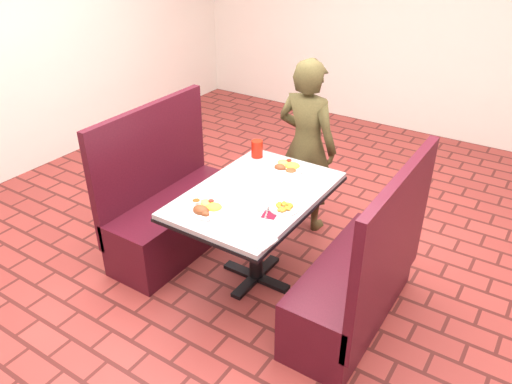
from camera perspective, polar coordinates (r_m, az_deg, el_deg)
room at (r=3.00m, az=0.00°, el=19.66°), size 7.00×7.04×2.82m
dining_table at (r=3.45m, az=0.00°, el=-1.39°), size 0.81×1.21×0.75m
booth_bench_left at (r=4.05m, az=-9.52°, el=-2.12°), size 0.47×1.20×1.17m
booth_bench_right at (r=3.35m, az=11.69°, el=-9.99°), size 0.47×1.20×1.17m
diner_person at (r=4.13m, az=5.79°, el=5.19°), size 0.55×0.38×1.46m
near_dinner_plate at (r=3.20m, az=-5.71°, el=-1.68°), size 0.26×0.26×0.08m
far_dinner_plate at (r=3.71m, az=3.58°, el=3.05°), size 0.27×0.27×0.07m
plantain_plate at (r=3.21m, az=3.24°, el=-1.78°), size 0.20×0.20×0.03m
maroon_napkin at (r=3.15m, az=1.55°, el=-2.64°), size 0.11×0.11×0.00m
spoon_utensil at (r=3.17m, az=1.25°, el=-2.36°), size 0.06×0.13×0.00m
red_tumbler at (r=3.87m, az=0.12°, el=4.96°), size 0.09×0.09×0.13m
paper_napkin at (r=2.92m, az=0.23°, el=-5.45°), size 0.20×0.16×0.01m
knife_utensil at (r=3.16m, az=-4.88°, el=-2.47°), size 0.05×0.18×0.00m
fork_utensil at (r=3.17m, az=-5.17°, el=-2.28°), size 0.03×0.16×0.00m
lettuce_shreds at (r=3.43m, az=1.11°, el=0.25°), size 0.28×0.32×0.00m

